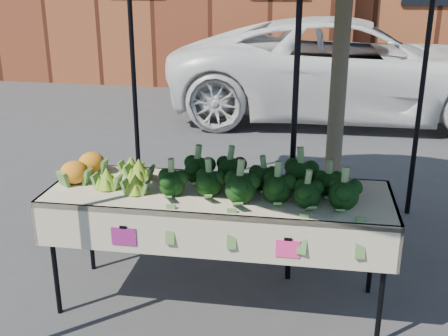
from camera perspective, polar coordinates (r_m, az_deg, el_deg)
ground at (r=4.16m, az=0.24°, el=-14.51°), size 90.00×90.00×0.00m
table at (r=4.01m, az=-0.56°, el=-8.36°), size 2.43×0.88×0.90m
canopy at (r=4.16m, az=2.61°, el=6.18°), size 3.16×3.16×2.74m
broccoli_heap at (r=3.76m, az=3.59°, el=-0.73°), size 1.37×0.57×0.26m
romanesco_cluster at (r=4.00m, az=-9.85°, el=-0.17°), size 0.43×0.57×0.20m
cauliflower_pair at (r=4.17m, az=-14.45°, el=0.18°), size 0.23×0.43×0.18m
street_tree at (r=4.42m, az=12.19°, el=13.59°), size 1.93×1.93×3.81m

